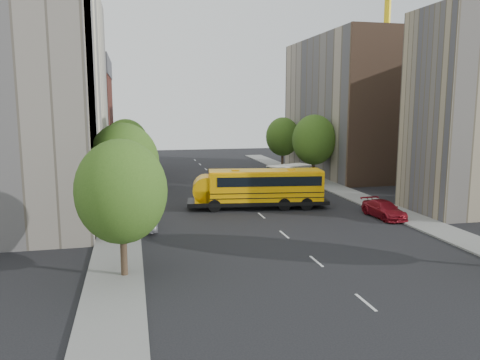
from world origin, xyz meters
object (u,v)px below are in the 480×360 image
object	(u,v)px
street_tree_4	(314,140)
parked_car_2	(145,170)
parked_car_1	(143,189)
school_bus	(256,187)
parked_car_3	(384,209)
tower_crane	(401,4)
safari_truck	(286,176)
parked_car_4	(288,173)
street_tree_0	(121,192)
street_tree_5	(283,137)
parked_car_0	(145,219)
street_tree_1	(124,163)
street_tree_2	(126,145)

from	to	relation	value
street_tree_4	parked_car_2	distance (m)	22.24
parked_car_1	school_bus	bearing A→B (deg)	134.21
parked_car_2	parked_car_3	size ratio (longest dim) A/B	1.12
tower_crane	street_tree_4	distance (m)	30.71
tower_crane	parked_car_1	bearing A→B (deg)	-154.88
parked_car_1	street_tree_4	bearing A→B (deg)	-172.22
safari_truck	parked_car_4	size ratio (longest dim) A/B	1.69
street_tree_0	street_tree_5	distance (m)	45.65
parked_car_0	parked_car_1	distance (m)	13.62
parked_car_4	school_bus	bearing A→B (deg)	-116.03
parked_car_2	safari_truck	bearing A→B (deg)	141.82
parked_car_0	parked_car_2	world-z (taller)	parked_car_0
street_tree_4	parked_car_2	world-z (taller)	street_tree_4
tower_crane	parked_car_3	bearing A→B (deg)	-122.09
street_tree_1	parked_car_2	xyz separation A→B (m)	(2.20, 27.16, -4.21)
street_tree_5	parked_car_0	bearing A→B (deg)	-124.27
street_tree_1	parked_car_3	distance (m)	21.06
parked_car_2	tower_crane	bearing A→B (deg)	-169.82
street_tree_4	parked_car_1	distance (m)	21.42
school_bus	parked_car_1	bearing A→B (deg)	147.01
street_tree_2	parked_car_0	world-z (taller)	street_tree_2
tower_crane	street_tree_0	bearing A→B (deg)	-134.49
parked_car_0	parked_car_3	bearing A→B (deg)	179.60
safari_truck	school_bus	bearing A→B (deg)	-143.89
street_tree_1	safari_truck	xyz separation A→B (m)	(17.17, 14.01, -3.58)
street_tree_4	parked_car_0	distance (m)	27.85
street_tree_2	parked_car_2	bearing A→B (deg)	76.50
street_tree_2	parked_car_1	world-z (taller)	street_tree_2
school_bus	parked_car_1	distance (m)	12.98
tower_crane	parked_car_1	world-z (taller)	tower_crane
safari_truck	parked_car_0	bearing A→B (deg)	-159.03
street_tree_2	parked_car_1	bearing A→B (deg)	-71.40
tower_crane	street_tree_4	xyz separation A→B (m)	(-19.25, -14.00, -19.40)
street_tree_4	safari_truck	bearing A→B (deg)	-140.48
street_tree_4	parked_car_4	size ratio (longest dim) A/B	2.14
tower_crane	street_tree_0	distance (m)	62.12
street_tree_5	school_bus	bearing A→B (deg)	-113.07
parked_car_0	parked_car_3	size ratio (longest dim) A/B	0.93
parked_car_4	street_tree_0	bearing A→B (deg)	-120.78
street_tree_2	tower_crane	bearing A→B (deg)	18.75
street_tree_1	parked_car_0	world-z (taller)	street_tree_1
street_tree_1	street_tree_2	distance (m)	18.00
street_tree_5	safari_truck	xyz separation A→B (m)	(-4.83, -15.99, -3.33)
street_tree_1	parked_car_4	xyz separation A→B (m)	(19.80, 20.99, -4.31)
safari_truck	parked_car_3	xyz separation A→B (m)	(3.43, -14.95, -0.68)
street_tree_1	parked_car_2	world-z (taller)	street_tree_1
school_bus	parked_car_0	distance (m)	11.26
parked_car_2	parked_car_0	bearing A→B (deg)	91.45
street_tree_0	parked_car_4	size ratio (longest dim) A/B	1.96
street_tree_4	school_bus	size ratio (longest dim) A/B	0.63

